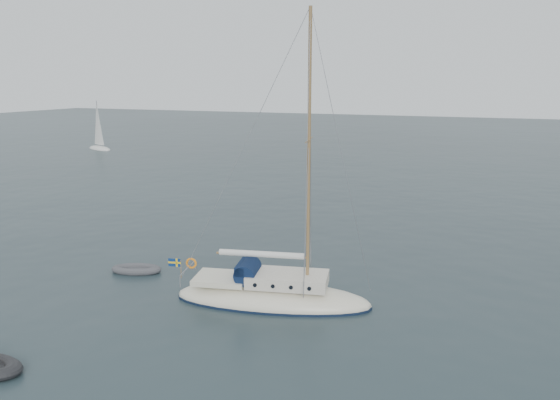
% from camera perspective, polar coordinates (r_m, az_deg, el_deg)
% --- Properties ---
extents(ground, '(300.00, 300.00, 0.00)m').
position_cam_1_polar(ground, '(29.69, 1.30, -9.37)').
color(ground, black).
rests_on(ground, ground).
extents(sailboat, '(10.47, 3.13, 14.92)m').
position_cam_1_polar(sailboat, '(27.68, -0.79, -8.52)').
color(sailboat, beige).
rests_on(sailboat, ground).
extents(dinghy, '(2.96, 1.34, 0.42)m').
position_cam_1_polar(dinghy, '(33.27, -14.78, -7.01)').
color(dinghy, '#46464A').
rests_on(dinghy, ground).
extents(distant_yacht_a, '(6.24, 3.33, 8.27)m').
position_cam_1_polar(distant_yacht_a, '(93.37, -18.48, 7.20)').
color(distant_yacht_a, silver).
rests_on(distant_yacht_a, ground).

